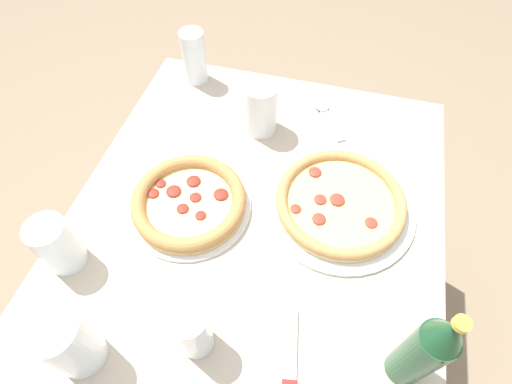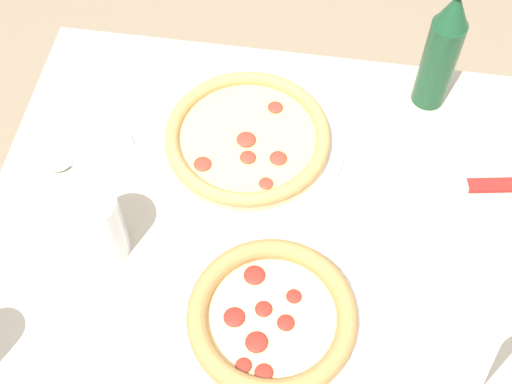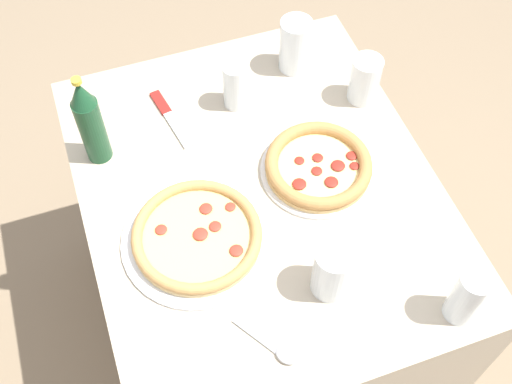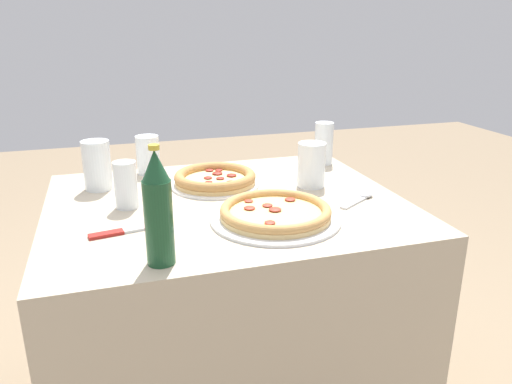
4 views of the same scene
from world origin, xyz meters
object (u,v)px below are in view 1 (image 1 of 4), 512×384
at_px(glass_cola, 58,246).
at_px(beer_bottle, 425,351).
at_px(pizza_salami, 340,203).
at_px(glass_orange_juice, 70,345).
at_px(glass_water, 194,58).
at_px(spoon, 326,113).
at_px(pizza_margherita, 189,204).
at_px(glass_iced_tea, 193,332).
at_px(glass_lemonade, 260,109).
at_px(knife, 290,374).

xyz_separation_m(glass_cola, beer_bottle, (-0.04, -0.66, 0.06)).
xyz_separation_m(pizza_salami, glass_orange_juice, (-0.43, 0.39, 0.05)).
distance_m(glass_water, glass_orange_juice, 0.76).
height_order(glass_cola, glass_orange_juice, glass_orange_juice).
height_order(pizza_salami, glass_orange_juice, glass_orange_juice).
height_order(glass_cola, spoon, glass_cola).
bearing_deg(spoon, pizza_margherita, 147.08).
xyz_separation_m(glass_iced_tea, glass_orange_juice, (-0.07, 0.18, 0.01)).
distance_m(glass_cola, glass_orange_juice, 0.20).
relative_size(glass_lemonade, spoon, 0.95).
bearing_deg(pizza_margherita, knife, -133.99).
bearing_deg(knife, beer_bottle, -72.38).
xyz_separation_m(pizza_margherita, beer_bottle, (-0.22, -0.47, 0.10)).
relative_size(glass_cola, glass_orange_juice, 0.85).
distance_m(glass_orange_juice, beer_bottle, 0.56).
xyz_separation_m(pizza_margherita, glass_lemonade, (0.28, -0.09, 0.04)).
xyz_separation_m(pizza_margherita, glass_cola, (-0.18, 0.19, 0.04)).
bearing_deg(pizza_salami, glass_orange_juice, 137.52).
relative_size(glass_iced_tea, knife, 0.63).
bearing_deg(glass_iced_tea, pizza_margherita, 23.05).
distance_m(glass_orange_juice, spoon, 0.78).
distance_m(glass_iced_tea, beer_bottle, 0.37).
height_order(pizza_margherita, glass_lemonade, glass_lemonade).
xyz_separation_m(pizza_salami, knife, (-0.36, 0.03, -0.02)).
xyz_separation_m(pizza_margherita, glass_iced_tea, (-0.26, -0.11, 0.04)).
distance_m(pizza_margherita, glass_cola, 0.27).
bearing_deg(pizza_salami, spoon, 14.90).
xyz_separation_m(glass_orange_juice, knife, (0.06, -0.36, -0.06)).
distance_m(glass_iced_tea, spoon, 0.65).
bearing_deg(glass_water, glass_iced_tea, -160.22).
bearing_deg(glass_lemonade, pizza_salami, -130.07).
bearing_deg(pizza_salami, knife, 174.80).
relative_size(pizza_margherita, knife, 1.33).
height_order(pizza_salami, spoon, pizza_salami).
bearing_deg(beer_bottle, spoon, 21.18).
xyz_separation_m(glass_iced_tea, glass_cola, (0.09, 0.31, -0.00)).
bearing_deg(glass_iced_tea, spoon, -11.44).
distance_m(pizza_margherita, pizza_salami, 0.33).
bearing_deg(pizza_margherita, pizza_salami, -74.42).
height_order(glass_cola, knife, glass_cola).
distance_m(glass_orange_juice, glass_lemonade, 0.64).
xyz_separation_m(glass_iced_tea, spoon, (0.64, -0.13, -0.05)).
relative_size(pizza_margherita, glass_water, 1.84).
bearing_deg(glass_water, beer_bottle, -136.56).
relative_size(glass_iced_tea, glass_water, 0.87).
height_order(glass_cola, beer_bottle, beer_bottle).
height_order(pizza_salami, glass_cola, glass_cola).
xyz_separation_m(glass_orange_juice, spoon, (0.71, -0.31, -0.06)).
xyz_separation_m(pizza_margherita, glass_orange_juice, (-0.34, 0.07, 0.04)).
xyz_separation_m(glass_water, knife, (-0.70, -0.42, -0.07)).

